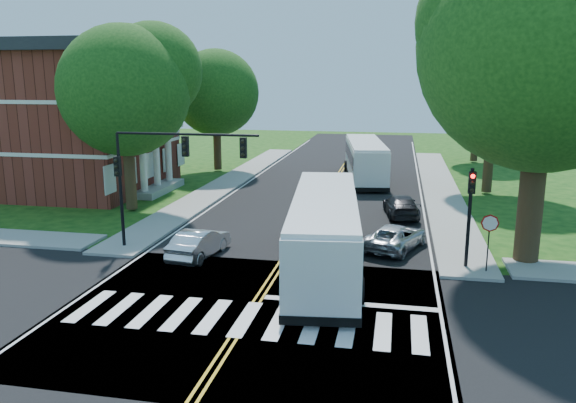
% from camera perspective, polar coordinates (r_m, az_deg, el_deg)
% --- Properties ---
extents(ground, '(140.00, 140.00, 0.00)m').
position_cam_1_polar(ground, '(20.72, -3.96, -11.29)').
color(ground, '#0F3E0F').
rests_on(ground, ground).
extents(road, '(14.00, 96.00, 0.01)m').
position_cam_1_polar(road, '(37.57, 3.18, -0.33)').
color(road, black).
rests_on(road, ground).
extents(cross_road, '(60.00, 12.00, 0.01)m').
position_cam_1_polar(cross_road, '(20.72, -3.97, -11.27)').
color(cross_road, black).
rests_on(cross_road, ground).
extents(center_line, '(0.36, 70.00, 0.01)m').
position_cam_1_polar(center_line, '(41.44, 3.96, 0.89)').
color(center_line, gold).
rests_on(center_line, road).
extents(edge_line_w, '(0.12, 70.00, 0.01)m').
position_cam_1_polar(edge_line_w, '(42.81, -5.11, 1.24)').
color(edge_line_w, silver).
rests_on(edge_line_w, road).
extents(edge_line_e, '(0.12, 70.00, 0.01)m').
position_cam_1_polar(edge_line_e, '(41.17, 13.38, 0.50)').
color(edge_line_e, silver).
rests_on(edge_line_e, road).
extents(crosswalk, '(12.60, 3.00, 0.01)m').
position_cam_1_polar(crosswalk, '(20.28, -4.34, -11.80)').
color(crosswalk, silver).
rests_on(crosswalk, road).
extents(stop_bar, '(6.60, 0.40, 0.01)m').
position_cam_1_polar(stop_bar, '(21.61, 6.31, -10.25)').
color(stop_bar, silver).
rests_on(stop_bar, road).
extents(sidewalk_nw, '(2.60, 40.00, 0.15)m').
position_cam_1_polar(sidewalk_nw, '(46.04, -5.87, 2.10)').
color(sidewalk_nw, gray).
rests_on(sidewalk_nw, ground).
extents(sidewalk_ne, '(2.60, 40.00, 0.15)m').
position_cam_1_polar(sidewalk_ne, '(44.19, 15.20, 1.28)').
color(sidewalk_ne, gray).
rests_on(sidewalk_ne, ground).
extents(tree_ne_big, '(10.80, 10.80, 14.91)m').
position_cam_1_polar(tree_ne_big, '(26.98, 24.71, 14.11)').
color(tree_ne_big, '#342614').
rests_on(tree_ne_big, ground).
extents(tree_west_near, '(8.00, 8.00, 11.40)m').
position_cam_1_polar(tree_west_near, '(36.28, -16.25, 10.73)').
color(tree_west_near, '#342614').
rests_on(tree_west_near, ground).
extents(tree_west_far, '(7.60, 7.60, 10.67)m').
position_cam_1_polar(tree_west_far, '(50.89, -7.34, 10.90)').
color(tree_west_far, '#342614').
rests_on(tree_west_far, ground).
extents(tree_east_mid, '(8.40, 8.40, 11.93)m').
position_cam_1_polar(tree_east_mid, '(42.77, 20.25, 11.11)').
color(tree_east_mid, '#342614').
rests_on(tree_east_mid, ground).
extents(tree_east_far, '(7.20, 7.20, 10.34)m').
position_cam_1_polar(tree_east_far, '(58.77, 18.78, 10.42)').
color(tree_east_far, '#342614').
rests_on(tree_east_far, ground).
extents(brick_building, '(20.00, 13.00, 10.80)m').
position_cam_1_polar(brick_building, '(46.93, -24.21, 7.86)').
color(brick_building, maroon).
rests_on(brick_building, ground).
extents(signal_nw, '(7.15, 0.46, 5.66)m').
position_cam_1_polar(signal_nw, '(27.30, -12.52, 3.85)').
color(signal_nw, black).
rests_on(signal_nw, ground).
extents(signal_ne, '(0.30, 0.46, 4.40)m').
position_cam_1_polar(signal_ne, '(25.50, 18.02, -0.31)').
color(signal_ne, black).
rests_on(signal_ne, ground).
extents(stop_sign, '(0.76, 0.08, 2.53)m').
position_cam_1_polar(stop_sign, '(25.38, 19.79, -2.66)').
color(stop_sign, black).
rests_on(stop_sign, ground).
extents(bus_lead, '(4.18, 13.04, 3.32)m').
position_cam_1_polar(bus_lead, '(24.73, 3.74, -2.97)').
color(bus_lead, silver).
rests_on(bus_lead, road).
extents(bus_follow, '(4.39, 12.59, 3.19)m').
position_cam_1_polar(bus_follow, '(46.98, 7.84, 4.26)').
color(bus_follow, silver).
rests_on(bus_follow, road).
extents(hatchback, '(1.93, 4.25, 1.35)m').
position_cam_1_polar(hatchback, '(26.90, -9.01, -4.20)').
color(hatchback, silver).
rests_on(hatchback, road).
extents(suv, '(3.48, 4.86, 1.23)m').
position_cam_1_polar(suv, '(28.32, 10.88, -3.54)').
color(suv, '#B5B7BC').
rests_on(suv, road).
extents(dark_sedan, '(2.46, 4.72, 1.31)m').
position_cam_1_polar(dark_sedan, '(34.93, 11.42, -0.44)').
color(dark_sedan, black).
rests_on(dark_sedan, road).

